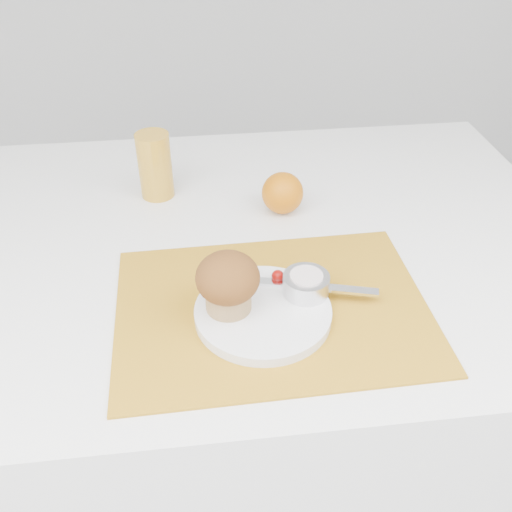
{
  "coord_description": "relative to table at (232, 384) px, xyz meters",
  "views": [
    {
      "loc": [
        -0.05,
        -0.74,
        1.3
      ],
      "look_at": [
        0.04,
        -0.08,
        0.8
      ],
      "focal_mm": 40.0,
      "sensor_mm": 36.0,
      "label": 1
    }
  ],
  "objects": [
    {
      "name": "cream",
      "position": [
        0.1,
        -0.18,
        0.42
      ],
      "size": [
        0.05,
        0.05,
        0.01
      ],
      "primitive_type": "cylinder",
      "rotation": [
        0.0,
        0.0,
        0.06
      ],
      "color": "silver",
      "rests_on": "ramekin"
    },
    {
      "name": "placemat",
      "position": [
        0.05,
        -0.19,
        0.38
      ],
      "size": [
        0.45,
        0.33,
        0.0
      ],
      "primitive_type": "cube",
      "rotation": [
        0.0,
        0.0,
        0.02
      ],
      "color": "#B57C19",
      "rests_on": "table"
    },
    {
      "name": "ramekin",
      "position": [
        0.1,
        -0.18,
        0.41
      ],
      "size": [
        0.08,
        0.08,
        0.03
      ],
      "primitive_type": "cylinder",
      "rotation": [
        0.0,
        0.0,
        -0.14
      ],
      "color": "silver",
      "rests_on": "plate"
    },
    {
      "name": "juice_glass",
      "position": [
        -0.12,
        0.15,
        0.44
      ],
      "size": [
        0.08,
        0.08,
        0.12
      ],
      "primitive_type": "cylinder",
      "rotation": [
        0.0,
        0.0,
        0.36
      ],
      "color": "gold",
      "rests_on": "table"
    },
    {
      "name": "raspberry_near",
      "position": [
        0.06,
        -0.15,
        0.4
      ],
      "size": [
        0.02,
        0.02,
        0.02
      ],
      "primitive_type": "ellipsoid",
      "color": "#620502",
      "rests_on": "plate"
    },
    {
      "name": "orange",
      "position": [
        0.11,
        0.07,
        0.41
      ],
      "size": [
        0.07,
        0.07,
        0.07
      ],
      "primitive_type": "sphere",
      "color": "#CA6A07",
      "rests_on": "table"
    },
    {
      "name": "butter_knife",
      "position": [
        0.11,
        -0.17,
        0.4
      ],
      "size": [
        0.18,
        0.06,
        0.0
      ],
      "primitive_type": "cube",
      "rotation": [
        0.0,
        0.0,
        -0.27
      ],
      "color": "white",
      "rests_on": "plate"
    },
    {
      "name": "table",
      "position": [
        0.0,
        0.0,
        0.0
      ],
      "size": [
        1.2,
        0.8,
        0.75
      ],
      "primitive_type": "cube",
      "color": "white",
      "rests_on": "ground"
    },
    {
      "name": "raspberry_far",
      "position": [
        0.09,
        -0.15,
        0.4
      ],
      "size": [
        0.02,
        0.02,
        0.02
      ],
      "primitive_type": "ellipsoid",
      "color": "#5C0218",
      "rests_on": "plate"
    },
    {
      "name": "muffin",
      "position": [
        -0.01,
        -0.2,
        0.44
      ],
      "size": [
        0.09,
        0.09,
        0.09
      ],
      "color": "#AB8653",
      "rests_on": "plate"
    },
    {
      "name": "ground",
      "position": [
        0.0,
        -0.05,
        -0.38
      ],
      "size": [
        3.0,
        3.0,
        0.0
      ],
      "primitive_type": "plane",
      "color": "silver",
      "rests_on": "ground"
    },
    {
      "name": "plate",
      "position": [
        0.04,
        -0.21,
        0.39
      ],
      "size": [
        0.25,
        0.25,
        0.02
      ],
      "primitive_type": "cylinder",
      "rotation": [
        0.0,
        0.0,
        -0.37
      ],
      "color": "white",
      "rests_on": "placemat"
    }
  ]
}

